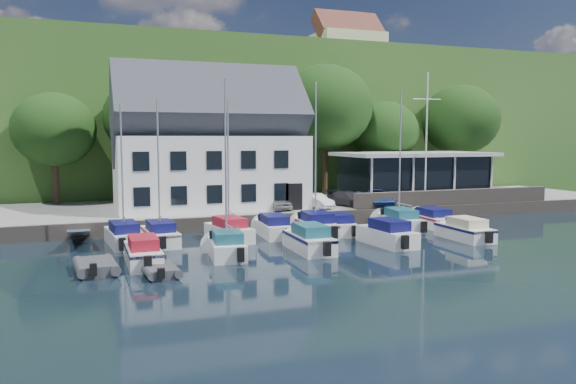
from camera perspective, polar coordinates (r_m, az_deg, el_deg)
name	(u,v)px	position (r m, az deg, el deg)	size (l,w,h in m)	color
ground	(400,255)	(31.50, 11.27, -6.26)	(180.00, 180.00, 0.00)	black
quay	(290,208)	(47.05, 0.18, -1.64)	(60.00, 13.00, 1.00)	gray
quay_face	(320,218)	(41.06, 3.31, -2.70)	(60.00, 0.30, 1.00)	#665A52
hillside	(192,127)	(89.80, -9.69, 6.50)	(160.00, 75.00, 16.00)	#305921
field_patch	(229,81)	(99.77, -6.00, 11.14)	(50.00, 30.00, 0.30)	#4A5A2D
farmhouse	(348,47)	(88.16, 6.10, 14.47)	(10.40, 7.00, 8.20)	beige
harbor_building	(209,151)	(43.79, -8.01, 4.14)	(14.40, 8.20, 8.70)	white
club_pavilion	(413,176)	(50.35, 12.63, 1.62)	(13.20, 7.20, 4.10)	black
seawall	(455,197)	(47.26, 16.61, -0.49)	(18.00, 0.50, 1.20)	#665A52
gangway	(80,245)	(35.91, -20.39, -5.05)	(1.20, 6.00, 1.40)	silver
car_silver	(277,201)	(42.17, -1.13, -0.96)	(1.43, 3.55, 1.21)	#A1A1A6
car_white	(316,201)	(42.99, 2.86, -0.90)	(1.19, 3.41, 1.13)	silver
car_dgrey	(349,199)	(44.53, 6.18, -0.67)	(1.65, 4.05, 1.17)	#2F3035
car_blue	(375,197)	(45.17, 8.85, -0.46)	(1.64, 4.15, 1.42)	navy
flagpole	(426,139)	(46.03, 13.88, 5.23)	(2.52, 0.20, 10.51)	white
tree_0	(55,149)	(49.06, -22.62, 4.10)	(6.60, 6.60, 9.02)	#18340F
tree_1	(150,139)	(49.18, -13.82, 5.23)	(7.68, 7.68, 10.49)	#18340F
tree_2	(232,142)	(49.49, -5.73, 5.06)	(7.30, 7.30, 9.97)	#18340F
tree_3	(325,130)	(53.16, 3.79, 6.32)	(8.94, 8.94, 12.21)	#18340F
tree_4	(385,147)	(56.03, 9.85, 4.51)	(6.51, 6.51, 8.90)	#18340F
tree_5	(460,138)	(60.41, 17.08, 5.30)	(7.88, 7.88, 10.76)	#18340F
boat_r1_0	(122,171)	(34.31, -16.50, 2.08)	(1.85, 6.55, 8.89)	white
boat_r1_1	(159,172)	(34.23, -13.01, 2.01)	(1.80, 6.40, 8.72)	white
boat_r1_2	(228,167)	(34.73, -6.09, 2.53)	(1.85, 6.04, 9.15)	white
boat_r1_3	(273,225)	(36.58, -1.52, -3.38)	(1.83, 6.45, 1.42)	white
boat_r1_4	(316,162)	(36.38, 2.82, 3.02)	(2.06, 6.48, 9.57)	white
boat_r1_5	(338,224)	(37.44, 5.07, -3.22)	(1.79, 5.39, 1.39)	white
boat_r1_6	(400,164)	(39.38, 11.31, 2.83)	(1.90, 6.81, 9.18)	white
boat_r1_7	(431,217)	(41.53, 14.37, -2.51)	(1.99, 6.16, 1.38)	white
boat_r2_0	(143,250)	(29.28, -14.53, -5.75)	(1.73, 6.20, 1.48)	white
boat_r2_1	(226,175)	(29.70, -6.33, 1.75)	(1.88, 5.31, 8.88)	white
boat_r2_2	(309,237)	(31.70, 2.13, -4.64)	(1.90, 6.31, 1.56)	white
boat_r2_3	(387,232)	(34.01, 10.02, -4.01)	(1.92, 6.14, 1.57)	white
boat_r2_4	(464,228)	(36.96, 17.49, -3.55)	(1.91, 5.99, 1.42)	white
dinghy_0	(96,265)	(28.33, -18.95, -6.99)	(1.98, 3.30, 0.77)	#3B3B40
dinghy_1	(160,269)	(26.95, -12.89, -7.61)	(1.63, 2.71, 0.63)	#3B3B40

